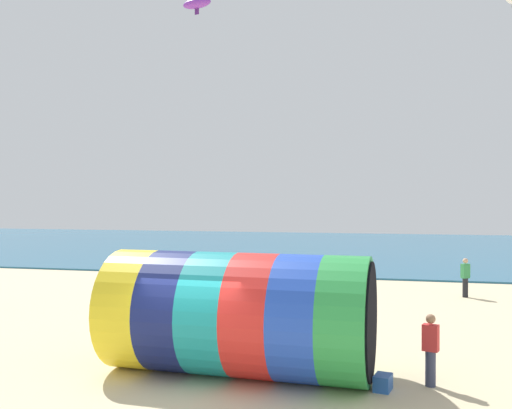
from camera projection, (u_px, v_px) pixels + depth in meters
name	position (u px, v px, depth m)	size (l,w,h in m)	color
ground_plane	(194.00, 383.00, 13.54)	(120.00, 120.00, 0.00)	beige
sea	(337.00, 247.00, 51.06)	(120.00, 40.00, 0.10)	#236084
giant_inflatable_tube	(239.00, 314.00, 14.14)	(6.69, 3.40, 3.05)	yellow
kite_handler	(431.00, 349.00, 13.31)	(0.41, 0.32, 1.69)	#383D56
kite_purple_parafoil	(197.00, 3.00, 16.01)	(0.96, 0.58, 0.48)	purple
bystander_near_water	(465.00, 277.00, 25.32)	(0.42, 0.38, 1.74)	black
cooler_box	(383.00, 383.00, 13.02)	(0.52, 0.36, 0.36)	#2659B2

